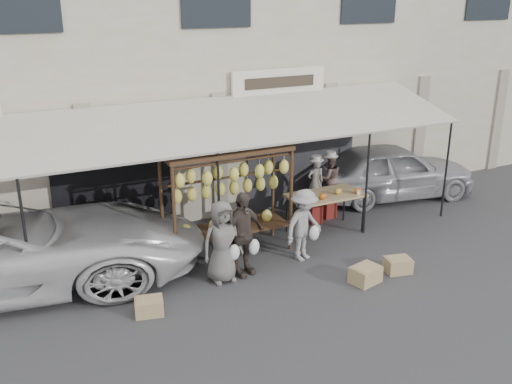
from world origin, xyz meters
TOP-DOWN VIEW (x-y plane):
  - ground_plane at (0.00, 0.00)m, footprint 90.00×90.00m
  - shophouse at (-0.00, 6.50)m, footprint 24.00×6.15m
  - awning at (0.01, 2.28)m, footprint 10.00×2.35m
  - banana_rack at (-0.65, 1.49)m, footprint 2.60×0.90m
  - produce_table at (1.75, 1.57)m, footprint 1.70×0.90m
  - vendor_left at (1.83, 2.17)m, footprint 0.44×0.31m
  - vendor_right at (2.31, 2.30)m, footprint 0.63×0.53m
  - customer_left at (-1.22, 0.50)m, footprint 0.79×0.52m
  - customer_mid at (-0.78, 0.56)m, footprint 1.05×0.68m
  - customer_right at (0.60, 0.61)m, footprint 1.09×0.82m
  - stool_left at (1.83, 2.17)m, footprint 0.34×0.34m
  - stool_right at (2.31, 2.30)m, footprint 0.37×0.37m
  - crate_near_a at (1.14, -0.76)m, footprint 0.61×0.52m
  - crate_near_b at (1.96, -0.69)m, footprint 0.55×0.46m
  - crate_far at (-2.80, -0.05)m, footprint 0.54×0.45m
  - sedan at (4.55, 2.79)m, footprint 4.53×2.43m

SIDE VIEW (x-z plane):
  - ground_plane at x=0.00m, z-range 0.00..0.00m
  - crate_far at x=-2.80m, z-range 0.00..0.28m
  - crate_near_b at x=1.96m, z-range 0.00..0.29m
  - crate_near_a at x=1.14m, z-range 0.00..0.32m
  - stool_right at x=2.31m, z-range 0.00..0.42m
  - stool_left at x=1.83m, z-range 0.00..0.42m
  - sedan at x=4.55m, z-range 0.00..1.46m
  - customer_right at x=0.60m, z-range 0.00..1.49m
  - customer_left at x=-1.22m, z-range 0.00..1.58m
  - customer_mid at x=-0.78m, z-range 0.00..1.67m
  - produce_table at x=1.75m, z-range 0.34..1.38m
  - vendor_right at x=2.31m, z-range 0.42..1.56m
  - vendor_left at x=1.83m, z-range 0.42..1.56m
  - banana_rack at x=-0.65m, z-range 0.45..2.69m
  - awning at x=0.01m, z-range 1.12..4.03m
  - shophouse at x=0.00m, z-range 0.00..7.30m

